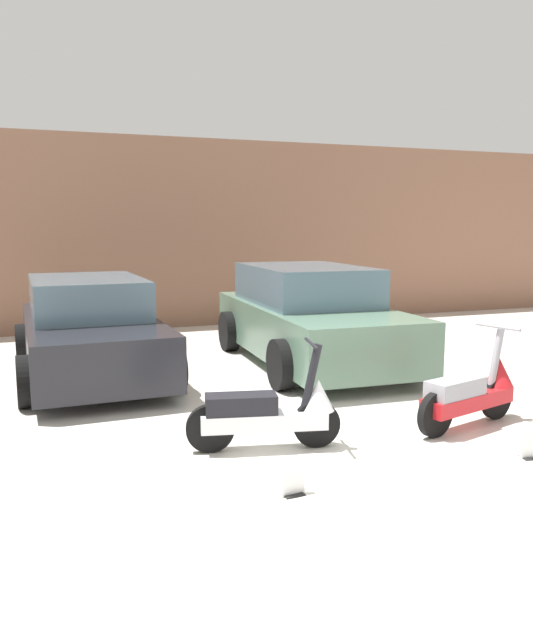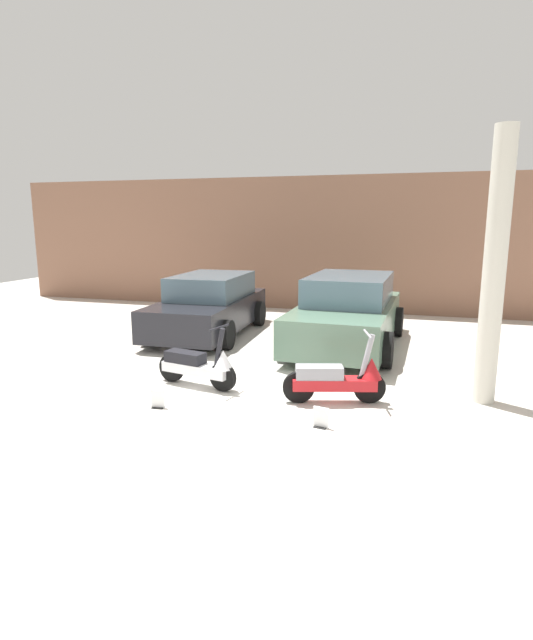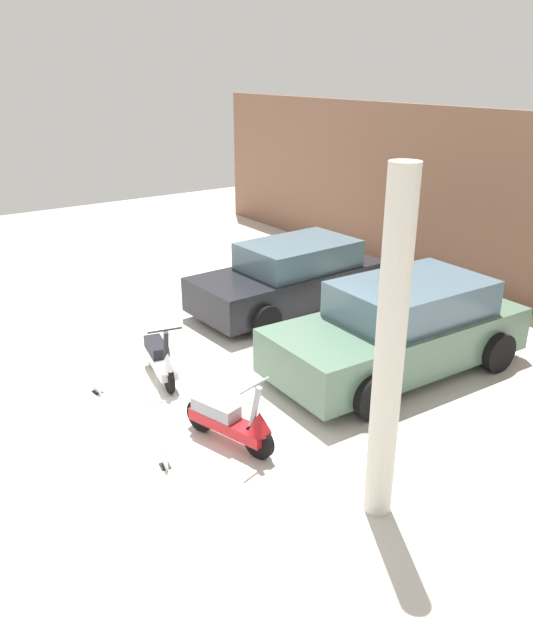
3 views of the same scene
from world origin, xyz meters
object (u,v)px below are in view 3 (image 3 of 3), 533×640
(car_rear_left, at_px, (291,277))
(placard_near_right_scooter, at_px, (165,459))
(placard_near_left_scooter, at_px, (97,385))
(car_rear_center, at_px, (400,329))
(scooter_front_left, at_px, (161,359))
(support_column_side, at_px, (389,355))
(scooter_front_right, at_px, (232,421))

(car_rear_left, distance_m, placard_near_right_scooter, 5.67)
(placard_near_left_scooter, xyz_separation_m, placard_near_right_scooter, (2.26, -0.02, 0.00))
(car_rear_center, height_order, placard_near_right_scooter, car_rear_center)
(car_rear_left, height_order, placard_near_right_scooter, car_rear_left)
(scooter_front_left, height_order, placard_near_right_scooter, scooter_front_left)
(placard_near_right_scooter, bearing_deg, support_column_side, 37.19)
(support_column_side, bearing_deg, car_rear_center, 130.23)
(scooter_front_right, height_order, car_rear_left, car_rear_left)
(car_rear_left, height_order, support_column_side, support_column_side)
(support_column_side, bearing_deg, placard_near_left_scooter, -160.42)
(scooter_front_left, xyz_separation_m, scooter_front_right, (2.16, -0.08, 0.01))
(scooter_front_right, distance_m, placard_near_left_scooter, 2.52)
(scooter_front_right, distance_m, car_rear_left, 5.00)
(placard_near_left_scooter, bearing_deg, placard_near_right_scooter, -0.49)
(scooter_front_left, distance_m, car_rear_left, 3.76)
(scooter_front_right, distance_m, car_rear_center, 3.37)
(scooter_front_right, height_order, support_column_side, support_column_side)
(placard_near_left_scooter, bearing_deg, car_rear_center, 64.56)
(scooter_front_right, height_order, placard_near_right_scooter, scooter_front_right)
(car_rear_left, xyz_separation_m, car_rear_center, (3.15, -0.25, 0.05))
(car_rear_left, bearing_deg, support_column_side, 59.53)
(car_rear_left, distance_m, placard_near_left_scooter, 4.66)
(support_column_side, bearing_deg, scooter_front_right, -162.23)
(scooter_front_left, bearing_deg, scooter_front_right, 10.04)
(placard_near_left_scooter, height_order, support_column_side, support_column_side)
(car_rear_center, distance_m, support_column_side, 3.74)
(car_rear_center, xyz_separation_m, support_column_side, (2.29, -2.71, 1.19))
(car_rear_center, bearing_deg, car_rear_left, -92.31)
(placard_near_left_scooter, bearing_deg, scooter_front_right, 21.08)
(car_rear_center, bearing_deg, support_column_side, 42.38)
(scooter_front_right, relative_size, support_column_side, 0.38)
(placard_near_left_scooter, bearing_deg, scooter_front_left, 79.26)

